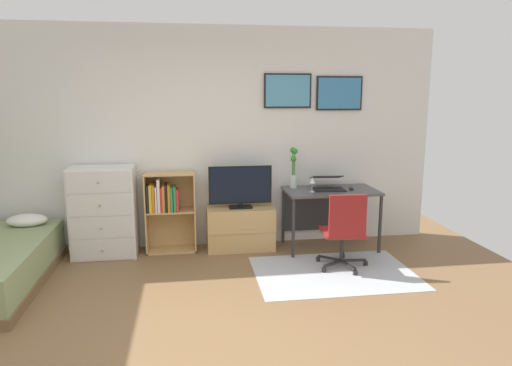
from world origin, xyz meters
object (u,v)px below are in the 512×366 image
at_px(computer_mouse, 351,188).
at_px(office_chair, 344,229).
at_px(desk, 329,199).
at_px(wine_glass, 312,181).
at_px(laptop, 328,183).
at_px(bookshelf, 167,205).
at_px(bamboo_vase, 293,169).
at_px(dresser, 104,212).
at_px(tv_stand, 240,228).
at_px(television, 240,187).

bearing_deg(computer_mouse, office_chair, -114.57).
bearing_deg(desk, computer_mouse, -26.77).
bearing_deg(wine_glass, laptop, 33.01).
height_order(bookshelf, bamboo_vase, bamboo_vase).
relative_size(bamboo_vase, wine_glass, 2.80).
bearing_deg(laptop, bamboo_vase, 165.72).
relative_size(computer_mouse, wine_glass, 0.58).
height_order(dresser, bookshelf, dresser).
bearing_deg(office_chair, dresser, 167.14).
distance_m(computer_mouse, wine_glass, 0.53).
bearing_deg(bamboo_vase, office_chair, -68.85).
bearing_deg(laptop, bookshelf, -179.31).
bearing_deg(tv_stand, bamboo_vase, 6.22).
height_order(tv_stand, desk, desk).
bearing_deg(computer_mouse, tv_stand, 173.07).
xyz_separation_m(tv_stand, television, (-0.00, -0.02, 0.52)).
bearing_deg(desk, television, 179.08).
xyz_separation_m(office_chair, laptop, (0.05, 0.79, 0.35)).
height_order(bookshelf, wine_glass, bookshelf).
xyz_separation_m(dresser, wine_glass, (2.45, -0.20, 0.34)).
bearing_deg(bamboo_vase, tv_stand, -173.78).
height_order(dresser, desk, dresser).
xyz_separation_m(television, computer_mouse, (1.35, -0.14, -0.03)).
distance_m(dresser, laptop, 2.71).
distance_m(bookshelf, tv_stand, 0.94).
distance_m(desk, computer_mouse, 0.31).
xyz_separation_m(tv_stand, computer_mouse, (1.35, -0.16, 0.49)).
bearing_deg(dresser, office_chair, -17.58).
distance_m(tv_stand, wine_glass, 1.06).
height_order(laptop, computer_mouse, laptop).
relative_size(desk, bamboo_vase, 2.23).
relative_size(bookshelf, laptop, 2.22).
relative_size(tv_stand, television, 1.07).
distance_m(desk, office_chair, 0.83).
relative_size(bookshelf, computer_mouse, 9.30).
height_order(bookshelf, computer_mouse, bookshelf).
height_order(tv_stand, wine_glass, wine_glass).
distance_m(desk, bamboo_vase, 0.57).
relative_size(dresser, desk, 0.95).
height_order(bookshelf, tv_stand, bookshelf).
height_order(laptop, bamboo_vase, bamboo_vase).
bearing_deg(dresser, tv_stand, 0.54).
bearing_deg(bamboo_vase, laptop, -18.11).
relative_size(dresser, tv_stand, 1.30).
height_order(computer_mouse, bamboo_vase, bamboo_vase).
relative_size(laptop, computer_mouse, 4.18).
xyz_separation_m(bamboo_vase, wine_glass, (0.16, -0.29, -0.10)).
bearing_deg(bamboo_vase, dresser, -177.77).
height_order(desk, office_chair, office_chair).
relative_size(bookshelf, wine_glass, 5.37).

